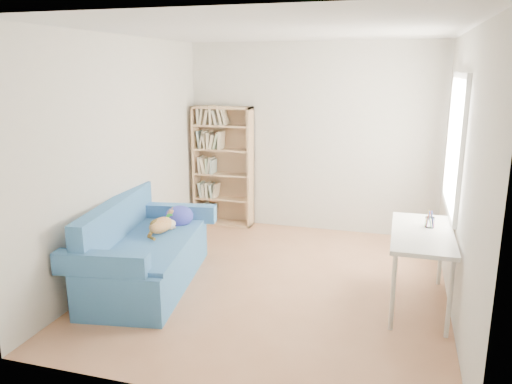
% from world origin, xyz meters
% --- Properties ---
extents(ground, '(4.00, 4.00, 0.00)m').
position_xyz_m(ground, '(0.00, 0.00, 0.00)').
color(ground, '#9D6847').
rests_on(ground, ground).
extents(room_shell, '(3.54, 4.04, 2.62)m').
position_xyz_m(room_shell, '(0.10, 0.03, 1.64)').
color(room_shell, silver).
rests_on(room_shell, ground).
extents(sofa, '(1.15, 1.96, 0.90)m').
position_xyz_m(sofa, '(-1.34, -0.37, 0.34)').
color(sofa, '#27568B').
rests_on(sofa, ground).
extents(bookshelf, '(0.86, 0.27, 1.72)m').
position_xyz_m(bookshelf, '(-1.25, 1.85, 0.80)').
color(bookshelf, tan).
rests_on(bookshelf, ground).
extents(desk, '(0.56, 1.23, 0.75)m').
position_xyz_m(desk, '(1.45, -0.10, 0.68)').
color(desk, white).
rests_on(desk, ground).
extents(pen_cup, '(0.09, 0.09, 0.17)m').
position_xyz_m(pen_cup, '(1.51, 0.07, 0.81)').
color(pen_cup, white).
rests_on(pen_cup, desk).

